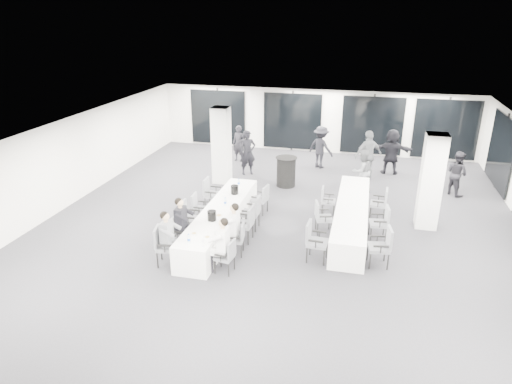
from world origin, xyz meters
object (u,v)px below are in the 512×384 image
chair_side_right_far (381,202)px  chair_main_right_far (262,198)px  standing_guest_a (248,150)px  ice_bucket_near (212,216)px  standing_guest_h (457,170)px  standing_guest_f (392,149)px  standing_guest_e (437,166)px  standing_guest_g (239,141)px  chair_main_right_near (227,255)px  standing_guest_c (321,144)px  chair_side_left_mid (321,215)px  chair_main_left_second (178,230)px  banquet_table_side (351,217)px  chair_main_left_mid (188,216)px  standing_guest_d (368,152)px  chair_side_left_near (314,239)px  ice_bucket_far (235,190)px  standing_guest_b (362,168)px  chair_main_left_far (211,192)px  chair_main_right_fourth (253,211)px  chair_main_left_fourth (199,207)px  cocktail_table (286,171)px  banquet_table_main (221,221)px  chair_side_right_near (383,244)px  chair_side_left_far (326,199)px  chair_main_left_near (163,243)px  chair_side_right_mid (382,221)px  chair_main_right_mid (246,222)px  chair_main_right_second (238,237)px

chair_side_right_far → chair_main_right_far: bearing=101.2°
standing_guest_a → ice_bucket_near: size_ratio=7.30×
standing_guest_h → standing_guest_f: bearing=11.8°
standing_guest_e → standing_guest_g: (-7.67, 1.65, -0.05)m
chair_main_right_near → standing_guest_c: 8.76m
chair_side_left_mid → standing_guest_e: 5.61m
chair_main_left_second → chair_side_left_mid: 4.03m
banquet_table_side → standing_guest_g: 7.44m
standing_guest_f → chair_main_left_mid: bearing=49.2°
standing_guest_d → chair_main_right_far: bearing=17.7°
chair_side_left_near → ice_bucket_far: size_ratio=3.89×
chair_side_left_mid → standing_guest_b: size_ratio=0.53×
standing_guest_g → chair_main_right_far: bearing=-53.9°
standing_guest_a → ice_bucket_far: standing_guest_a is taller
chair_main_left_far → standing_guest_b: 5.33m
standing_guest_b → chair_main_right_fourth: bearing=14.7°
standing_guest_e → chair_main_left_far: bearing=87.7°
chair_main_left_second → standing_guest_c: 8.28m
standing_guest_b → ice_bucket_far: size_ratio=6.64×
chair_main_left_far → standing_guest_b: size_ratio=0.57×
chair_main_left_fourth → chair_side_left_mid: size_ratio=0.99×
chair_main_left_fourth → standing_guest_b: standing_guest_b is taller
chair_main_right_fourth → chair_side_left_mid: (1.95, 0.22, -0.03)m
cocktail_table → standing_guest_e: standing_guest_e is taller
chair_side_right_far → standing_guest_d: (-0.48, 3.46, 0.53)m
standing_guest_h → banquet_table_main: bearing=86.0°
chair_main_right_fourth → ice_bucket_far: bearing=48.0°
chair_main_left_far → standing_guest_d: (4.81, 4.01, 0.50)m
chair_main_left_fourth → ice_bucket_far: (0.91, 0.72, 0.36)m
standing_guest_f → standing_guest_d: bearing=46.1°
chair_main_right_far → chair_side_right_near: (3.62, -2.39, 0.06)m
chair_side_right_far → standing_guest_g: 7.37m
cocktail_table → chair_side_left_far: size_ratio=1.26×
chair_main_right_far → standing_guest_g: bearing=33.0°
chair_side_right_near → ice_bucket_far: bearing=56.5°
chair_main_left_near → standing_guest_a: standing_guest_a is taller
ice_bucket_near → chair_main_left_far: bearing=110.0°
cocktail_table → standing_guest_d: standing_guest_d is taller
banquet_table_main → standing_guest_c: standing_guest_c is taller
banquet_table_main → chair_main_left_second: 1.39m
standing_guest_h → chair_main_left_fourth: bearing=80.5°
chair_side_right_mid → ice_bucket_far: 4.41m
chair_main_right_fourth → standing_guest_h: (6.12, 4.29, 0.31)m
chair_main_right_fourth → standing_guest_f: size_ratio=0.49×
chair_main_left_second → chair_side_left_mid: size_ratio=0.93×
banquet_table_side → chair_main_left_far: size_ratio=4.93×
chair_main_left_near → chair_main_right_mid: chair_main_right_mid is taller
banquet_table_side → chair_main_right_second: (-2.79, -2.24, 0.13)m
chair_main_right_near → chair_side_left_mid: 3.35m
cocktail_table → chair_main_left_near: size_ratio=1.08×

